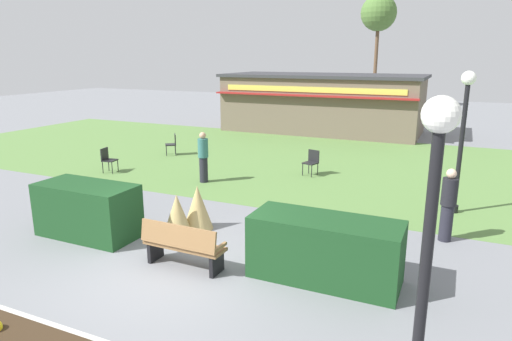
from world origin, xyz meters
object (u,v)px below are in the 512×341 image
(park_bench, at_px, (183,245))
(lamppost_mid, at_px, (463,125))
(parked_car_west_slot, at_px, (303,105))
(tree_left_bg, at_px, (379,14))
(cafe_chair_east, at_px, (107,158))
(person_standing, at_px, (448,205))
(cafe_chair_center, at_px, (312,160))
(cafe_chair_west, at_px, (173,143))
(food_kiosk, at_px, (323,103))
(lamppost_near, at_px, (429,234))
(person_strolling, at_px, (203,157))
(trash_bin, at_px, (62,211))

(park_bench, height_order, lamppost_mid, lamppost_mid)
(lamppost_mid, relative_size, parked_car_west_slot, 0.87)
(lamppost_mid, distance_m, tree_left_bg, 26.73)
(cafe_chair_east, relative_size, person_standing, 0.53)
(cafe_chair_center, relative_size, tree_left_bg, 0.10)
(park_bench, bearing_deg, parked_car_west_slot, 103.62)
(cafe_chair_center, bearing_deg, cafe_chair_west, 173.29)
(lamppost_mid, xyz_separation_m, food_kiosk, (-7.20, 11.78, -0.80))
(cafe_chair_east, xyz_separation_m, person_standing, (11.40, -1.64, 0.33))
(cafe_chair_center, bearing_deg, person_standing, -43.54)
(person_standing, relative_size, tree_left_bg, 0.19)
(lamppost_near, bearing_deg, cafe_chair_center, 113.38)
(cafe_chair_center, relative_size, person_strolling, 0.53)
(person_strolling, distance_m, person_standing, 7.81)
(cafe_chair_east, xyz_separation_m, person_strolling, (3.83, 0.32, 0.33))
(cafe_chair_west, distance_m, tree_left_bg, 23.81)
(food_kiosk, bearing_deg, lamppost_mid, -58.57)
(trash_bin, distance_m, cafe_chair_east, 5.42)
(person_standing, relative_size, parked_car_west_slot, 0.39)
(tree_left_bg, bearing_deg, lamppost_mid, -74.87)
(cafe_chair_center, bearing_deg, food_kiosk, 104.55)
(cafe_chair_center, distance_m, parked_car_west_slot, 17.83)
(cafe_chair_center, distance_m, person_strolling, 3.84)
(lamppost_near, xyz_separation_m, tree_left_bg, (-6.62, 33.52, 4.94))
(cafe_chair_west, bearing_deg, cafe_chair_east, -96.88)
(food_kiosk, height_order, tree_left_bg, tree_left_bg)
(lamppost_near, distance_m, cafe_chair_east, 13.76)
(lamppost_near, bearing_deg, person_standing, 89.04)
(lamppost_near, height_order, food_kiosk, lamppost_near)
(park_bench, relative_size, lamppost_near, 0.46)
(food_kiosk, xyz_separation_m, parked_car_west_slot, (-3.59, 7.16, -0.94))
(trash_bin, relative_size, person_standing, 0.47)
(trash_bin, distance_m, person_strolling, 5.10)
(lamppost_near, relative_size, person_standing, 2.21)
(cafe_chair_west, xyz_separation_m, person_standing, (10.98, -5.10, 0.33))
(trash_bin, bearing_deg, lamppost_mid, 30.59)
(cafe_chair_east, distance_m, parked_car_west_slot, 19.48)
(cafe_chair_west, bearing_deg, trash_bin, -73.75)
(food_kiosk, bearing_deg, cafe_chair_east, -109.42)
(food_kiosk, bearing_deg, cafe_chair_west, -113.90)
(park_bench, relative_size, food_kiosk, 0.16)
(park_bench, xyz_separation_m, parked_car_west_slot, (-6.00, 24.76, 0.16))
(lamppost_mid, bearing_deg, cafe_chair_center, 155.14)
(lamppost_near, xyz_separation_m, lamppost_mid, (0.23, 8.16, 0.00))
(food_kiosk, xyz_separation_m, cafe_chair_east, (-4.34, -12.30, -1.05))
(tree_left_bg, bearing_deg, person_strolling, -91.89)
(lamppost_near, xyz_separation_m, cafe_chair_west, (-10.88, 11.10, -1.85))
(lamppost_mid, height_order, cafe_chair_east, lamppost_mid)
(tree_left_bg, bearing_deg, cafe_chair_center, -84.70)
(cafe_chair_center, bearing_deg, cafe_chair_east, -158.39)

